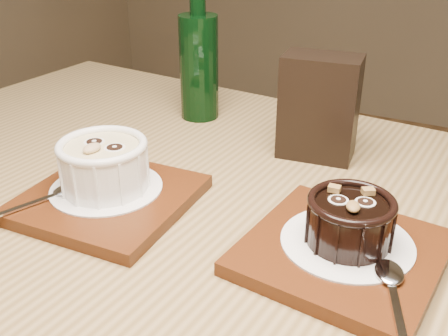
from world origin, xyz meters
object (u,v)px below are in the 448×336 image
at_px(table, 220,289).
at_px(green_bottle, 199,63).
at_px(tray_right, 342,253).
at_px(ramekin_white, 104,163).
at_px(ramekin_dark, 350,218).
at_px(condiment_stand, 319,107).
at_px(tray_left, 108,199).

distance_m(table, green_bottle, 0.37).
bearing_deg(tray_right, table, 179.95).
height_order(ramekin_white, ramekin_dark, ramekin_white).
height_order(tray_right, ramekin_dark, ramekin_dark).
bearing_deg(condiment_stand, green_bottle, 165.89).
relative_size(condiment_stand, green_bottle, 0.61).
xyz_separation_m(ramekin_white, tray_right, (0.28, 0.01, -0.04)).
relative_size(tray_left, ramekin_white, 1.75).
bearing_deg(green_bottle, ramekin_dark, -39.57).
xyz_separation_m(tray_left, condiment_stand, (0.17, 0.24, 0.06)).
xyz_separation_m(tray_left, green_bottle, (-0.05, 0.29, 0.08)).
bearing_deg(table, tray_left, -170.26).
distance_m(tray_left, ramekin_dark, 0.28).
bearing_deg(ramekin_dark, green_bottle, 122.11).
distance_m(tray_left, tray_right, 0.27).
xyz_separation_m(table, ramekin_dark, (0.14, 0.01, 0.13)).
bearing_deg(ramekin_white, tray_right, 5.97).
height_order(table, green_bottle, green_bottle).
height_order(ramekin_dark, condiment_stand, condiment_stand).
distance_m(tray_left, green_bottle, 0.31).
height_order(tray_left, condiment_stand, condiment_stand).
relative_size(ramekin_dark, green_bottle, 0.37).
relative_size(ramekin_dark, condiment_stand, 0.61).
distance_m(ramekin_white, green_bottle, 0.29).
xyz_separation_m(table, tray_right, (0.14, -0.00, 0.10)).
bearing_deg(condiment_stand, table, -99.33).
distance_m(ramekin_dark, green_bottle, 0.41).
xyz_separation_m(ramekin_dark, green_bottle, (-0.32, 0.26, 0.05)).
relative_size(table, tray_right, 7.00).
bearing_deg(tray_right, ramekin_dark, 76.18).
relative_size(table, ramekin_white, 12.26).
xyz_separation_m(table, tray_left, (-0.13, -0.02, 0.10)).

